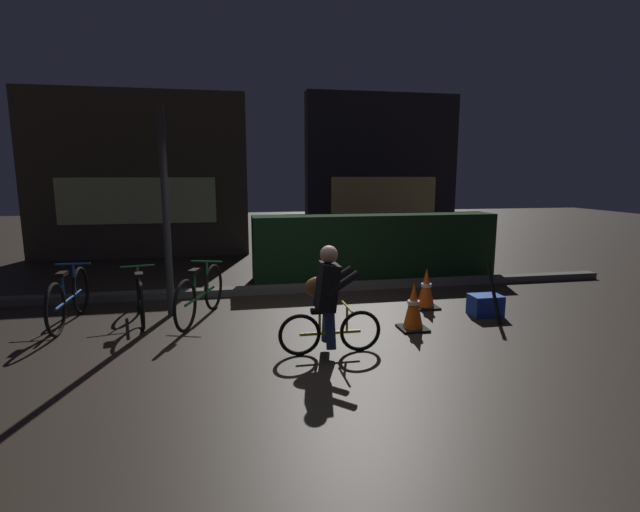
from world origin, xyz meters
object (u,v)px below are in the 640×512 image
(street_post, at_px, (166,213))
(traffic_cone_far, at_px, (426,289))
(traffic_cone_near, at_px, (414,307))
(closed_umbrella, at_px, (494,293))
(parked_bike_left_mid, at_px, (140,296))
(blue_crate, at_px, (485,305))
(parked_bike_center_left, at_px, (200,295))
(cyclist, at_px, (328,299))
(parked_bike_leftmost, at_px, (69,298))

(street_post, relative_size, traffic_cone_far, 4.76)
(traffic_cone_near, bearing_deg, closed_umbrella, 6.91)
(street_post, relative_size, traffic_cone_near, 4.62)
(parked_bike_left_mid, height_order, blue_crate, parked_bike_left_mid)
(parked_bike_left_mid, height_order, parked_bike_center_left, parked_bike_center_left)
(cyclist, relative_size, closed_umbrella, 1.47)
(parked_bike_leftmost, xyz_separation_m, parked_bike_left_mid, (0.91, 0.02, -0.02))
(street_post, height_order, parked_bike_left_mid, street_post)
(parked_bike_left_mid, xyz_separation_m, parked_bike_center_left, (0.83, -0.17, 0.03))
(parked_bike_leftmost, height_order, parked_bike_left_mid, parked_bike_leftmost)
(closed_umbrella, bearing_deg, traffic_cone_near, 97.85)
(parked_bike_leftmost, bearing_deg, parked_bike_center_left, -94.76)
(traffic_cone_near, height_order, closed_umbrella, closed_umbrella)
(traffic_cone_near, height_order, traffic_cone_far, traffic_cone_near)
(closed_umbrella, bearing_deg, traffic_cone_far, 41.02)
(street_post, bearing_deg, blue_crate, -11.37)
(parked_bike_leftmost, relative_size, cyclist, 1.38)
(parked_bike_leftmost, distance_m, traffic_cone_near, 4.65)
(traffic_cone_far, xyz_separation_m, blue_crate, (0.69, -0.53, -0.15))
(street_post, height_order, parked_bike_leftmost, street_post)
(parked_bike_center_left, bearing_deg, blue_crate, -79.49)
(traffic_cone_near, bearing_deg, parked_bike_leftmost, 165.96)
(traffic_cone_near, bearing_deg, traffic_cone_far, 57.93)
(parked_bike_leftmost, height_order, blue_crate, parked_bike_leftmost)
(parked_bike_center_left, height_order, traffic_cone_far, parked_bike_center_left)
(traffic_cone_far, xyz_separation_m, cyclist, (-1.86, -1.52, 0.33))
(traffic_cone_near, xyz_separation_m, traffic_cone_far, (0.58, 0.93, -0.01))
(traffic_cone_far, bearing_deg, parked_bike_leftmost, 177.77)
(traffic_cone_near, xyz_separation_m, cyclist, (-1.28, -0.59, 0.32))
(street_post, height_order, blue_crate, street_post)
(parked_bike_center_left, relative_size, closed_umbrella, 1.94)
(traffic_cone_near, distance_m, blue_crate, 1.34)
(parked_bike_leftmost, distance_m, cyclist, 3.67)
(traffic_cone_far, height_order, cyclist, cyclist)
(blue_crate, relative_size, closed_umbrella, 0.52)
(parked_bike_left_mid, relative_size, parked_bike_center_left, 0.95)
(blue_crate, distance_m, cyclist, 2.78)
(blue_crate, bearing_deg, street_post, 168.63)
(traffic_cone_near, relative_size, cyclist, 0.51)
(parked_bike_center_left, relative_size, traffic_cone_near, 2.58)
(parked_bike_center_left, bearing_deg, traffic_cone_near, -90.81)
(traffic_cone_near, relative_size, blue_crate, 1.45)
(closed_umbrella, bearing_deg, street_post, 76.42)
(parked_bike_leftmost, relative_size, traffic_cone_far, 2.77)
(traffic_cone_near, bearing_deg, cyclist, -155.14)
(parked_bike_leftmost, bearing_deg, traffic_cone_far, -91.86)
(parked_bike_left_mid, bearing_deg, parked_bike_center_left, -113.72)
(blue_crate, bearing_deg, closed_umbrella, -97.54)
(street_post, distance_m, parked_bike_center_left, 1.25)
(parked_bike_left_mid, xyz_separation_m, traffic_cone_far, (4.17, -0.21, -0.03))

